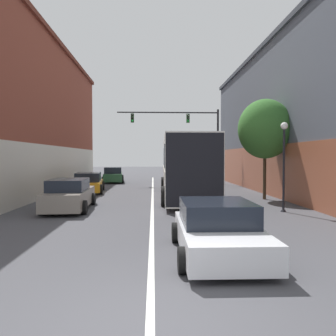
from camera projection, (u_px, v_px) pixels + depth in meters
ground_plane at (150, 328)px, 4.66m from camera, size 160.00×160.00×0.00m
lane_center_line at (153, 199)px, 19.16m from camera, size 0.14×41.04×0.01m
building_right_storefront at (321, 117)px, 22.49m from camera, size 8.52×27.92×10.13m
bus at (185, 164)px, 20.09m from camera, size 3.14×12.28×3.57m
hatchback_foreground at (218, 230)px, 8.22m from camera, size 2.21×4.10×1.32m
parked_car_left_near at (113, 175)px, 31.80m from camera, size 2.35×4.79×1.49m
parked_car_left_mid at (89, 183)px, 22.58m from camera, size 2.37×4.62×1.39m
parked_car_left_far at (69, 195)px, 15.22m from camera, size 2.14×4.59×1.44m
traffic_signal_gantry at (188, 129)px, 29.64m from camera, size 9.21×0.36×6.79m
street_lamp at (284, 160)px, 14.57m from camera, size 0.32×0.32×4.00m
street_tree_near at (265, 129)px, 18.88m from camera, size 3.12×2.81×5.80m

